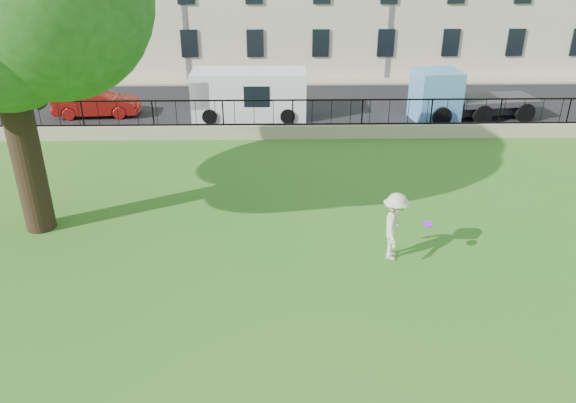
{
  "coord_description": "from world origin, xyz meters",
  "views": [
    {
      "loc": [
        -0.67,
        -11.37,
        8.22
      ],
      "look_at": [
        -0.37,
        3.5,
        1.01
      ],
      "focal_mm": 35.0,
      "sensor_mm": 36.0,
      "label": 1
    }
  ],
  "objects_px": {
    "white_van": "(249,94)",
    "blue_truck": "(472,94)",
    "man": "(395,227)",
    "red_sedan": "(97,103)",
    "frisbee": "(428,224)"
  },
  "relations": [
    {
      "from": "frisbee",
      "to": "blue_truck",
      "type": "bearing_deg",
      "value": 67.74
    },
    {
      "from": "man",
      "to": "white_van",
      "type": "relative_size",
      "value": 0.36
    },
    {
      "from": "blue_truck",
      "to": "man",
      "type": "bearing_deg",
      "value": -122.86
    },
    {
      "from": "red_sedan",
      "to": "white_van",
      "type": "height_order",
      "value": "white_van"
    },
    {
      "from": "frisbee",
      "to": "red_sedan",
      "type": "distance_m",
      "value": 18.62
    },
    {
      "from": "frisbee",
      "to": "red_sedan",
      "type": "height_order",
      "value": "red_sedan"
    },
    {
      "from": "white_van",
      "to": "blue_truck",
      "type": "bearing_deg",
      "value": -1.5
    },
    {
      "from": "frisbee",
      "to": "blue_truck",
      "type": "relative_size",
      "value": 0.05
    },
    {
      "from": "man",
      "to": "red_sedan",
      "type": "height_order",
      "value": "man"
    },
    {
      "from": "man",
      "to": "blue_truck",
      "type": "distance_m",
      "value": 14.17
    },
    {
      "from": "man",
      "to": "white_van",
      "type": "bearing_deg",
      "value": 33.53
    },
    {
      "from": "white_van",
      "to": "red_sedan",
      "type": "bearing_deg",
      "value": 178.28
    },
    {
      "from": "red_sedan",
      "to": "blue_truck",
      "type": "distance_m",
      "value": 18.09
    },
    {
      "from": "red_sedan",
      "to": "white_van",
      "type": "distance_m",
      "value": 7.46
    },
    {
      "from": "white_van",
      "to": "blue_truck",
      "type": "relative_size",
      "value": 0.95
    }
  ]
}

